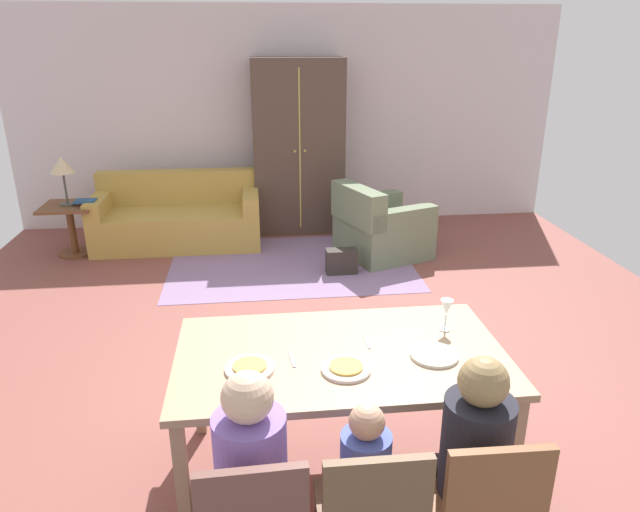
{
  "coord_description": "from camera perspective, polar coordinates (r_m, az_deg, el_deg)",
  "views": [
    {
      "loc": [
        -0.46,
        -3.77,
        2.31
      ],
      "look_at": [
        -0.02,
        0.07,
        0.85
      ],
      "focal_mm": 32.49,
      "sensor_mm": 36.0,
      "label": 1
    }
  ],
  "objects": [
    {
      "name": "dining_table",
      "position": [
        3.13,
        2.04,
        -10.56
      ],
      "size": [
        1.73,
        0.99,
        0.76
      ],
      "color": "#A08160",
      "rests_on": "ground_plane"
    },
    {
      "name": "wine_glass",
      "position": [
        3.32,
        12.35,
        -5.09
      ],
      "size": [
        0.07,
        0.07,
        0.19
      ],
      "color": "silver",
      "rests_on": "dining_table"
    },
    {
      "name": "person_child",
      "position": [
        2.74,
        4.25,
        -22.6
      ],
      "size": [
        0.22,
        0.29,
        0.92
      ],
      "color": "#322B4F",
      "rests_on": "ground_plane"
    },
    {
      "name": "armoire",
      "position": [
        7.25,
        -2.18,
        10.69
      ],
      "size": [
        1.1,
        0.59,
        2.1
      ],
      "color": "#4C392E",
      "rests_on": "ground_plane"
    },
    {
      "name": "couch",
      "position": [
        7.06,
        -13.77,
        3.58
      ],
      "size": [
        1.9,
        0.86,
        0.82
      ],
      "color": "#B49241",
      "rests_on": "ground_plane"
    },
    {
      "name": "area_rug",
      "position": [
        6.3,
        -2.84,
        -0.8
      ],
      "size": [
        2.6,
        1.8,
        0.01
      ],
      "primitive_type": "cube",
      "color": "gray",
      "rests_on": "ground_plane"
    },
    {
      "name": "side_table",
      "position": [
        7.04,
        -23.33,
        3.04
      ],
      "size": [
        0.56,
        0.56,
        0.58
      ],
      "color": "brown",
      "rests_on": "ground_plane"
    },
    {
      "name": "plate_near_man",
      "position": [
        2.95,
        -6.93,
        -10.93
      ],
      "size": [
        0.25,
        0.25,
        0.02
      ],
      "primitive_type": "cylinder",
      "color": "silver",
      "rests_on": "dining_table"
    },
    {
      "name": "knife",
      "position": [
        3.2,
        4.58,
        -8.32
      ],
      "size": [
        0.02,
        0.17,
        0.01
      ],
      "primitive_type": "cube",
      "rotation": [
        0.0,
        0.0,
        0.03
      ],
      "color": "silver",
      "rests_on": "dining_table"
    },
    {
      "name": "armchair",
      "position": [
        6.49,
        5.88,
        2.74
      ],
      "size": [
        1.11,
        1.1,
        0.82
      ],
      "color": "#6A775A",
      "rests_on": "ground_plane"
    },
    {
      "name": "fork",
      "position": [
        3.02,
        -2.76,
        -10.15
      ],
      "size": [
        0.03,
        0.15,
        0.01
      ],
      "primitive_type": "cube",
      "rotation": [
        0.0,
        0.0,
        0.09
      ],
      "color": "silver",
      "rests_on": "dining_table"
    },
    {
      "name": "plate_near_woman",
      "position": [
        3.1,
        11.19,
        -9.55
      ],
      "size": [
        0.25,
        0.25,
        0.02
      ],
      "primitive_type": "cylinder",
      "color": "silver",
      "rests_on": "dining_table"
    },
    {
      "name": "back_wall",
      "position": [
        7.58,
        -3.11,
        13.41
      ],
      "size": [
        6.88,
        0.1,
        2.7
      ],
      "primitive_type": "cube",
      "color": "silver",
      "rests_on": "ground_plane"
    },
    {
      "name": "person_man",
      "position": [
        2.66,
        -6.68,
        -21.99
      ],
      "size": [
        0.3,
        0.4,
        1.11
      ],
      "color": "#26394F",
      "rests_on": "ground_plane"
    },
    {
      "name": "plate_near_child",
      "position": [
        2.93,
        2.59,
        -11.05
      ],
      "size": [
        0.25,
        0.25,
        0.02
      ],
      "primitive_type": "cylinder",
      "color": "silver",
      "rests_on": "dining_table"
    },
    {
      "name": "handbag",
      "position": [
        6.02,
        2.12,
        -0.53
      ],
      "size": [
        0.32,
        0.16,
        0.26
      ],
      "primitive_type": "cube",
      "color": "#2D2823",
      "rests_on": "ground_plane"
    },
    {
      "name": "table_lamp",
      "position": [
        6.89,
        -24.07,
        8.04
      ],
      "size": [
        0.26,
        0.26,
        0.54
      ],
      "color": "#42433C",
      "rests_on": "side_table"
    },
    {
      "name": "pizza_near_child",
      "position": [
        2.92,
        2.59,
        -10.8
      ],
      "size": [
        0.17,
        0.17,
        0.01
      ],
      "primitive_type": "cylinder",
      "color": "gold",
      "rests_on": "plate_near_child"
    },
    {
      "name": "ground_plane",
      "position": [
        4.92,
        -0.42,
        -7.42
      ],
      "size": [
        6.88,
        6.29,
        0.02
      ],
      "primitive_type": "cube",
      "color": "brown"
    },
    {
      "name": "book_upper",
      "position": [
        6.91,
        -22.1,
        5.04
      ],
      "size": [
        0.22,
        0.16,
        0.03
      ],
      "primitive_type": "cube",
      "color": "#254E7A",
      "rests_on": "book_lower"
    },
    {
      "name": "person_woman",
      "position": [
        2.81,
        14.51,
        -19.96
      ],
      "size": [
        0.3,
        0.4,
        1.11
      ],
      "color": "#3C3951",
      "rests_on": "ground_plane"
    },
    {
      "name": "pizza_near_man",
      "position": [
        2.95,
        -6.94,
        -10.68
      ],
      "size": [
        0.17,
        0.17,
        0.01
      ],
      "primitive_type": "cylinder",
      "color": "gold",
      "rests_on": "plate_near_man"
    },
    {
      "name": "book_lower",
      "position": [
        6.97,
        -21.84,
        4.96
      ],
      "size": [
        0.22,
        0.16,
        0.03
      ],
      "primitive_type": "cube",
      "color": "#A3392E",
      "rests_on": "side_table"
    },
    {
      "name": "dining_chair_woman",
      "position": [
        2.7,
        15.79,
        -22.65
      ],
      "size": [
        0.43,
        0.43,
        0.87
      ],
      "color": "brown",
      "rests_on": "ground_plane"
    }
  ]
}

